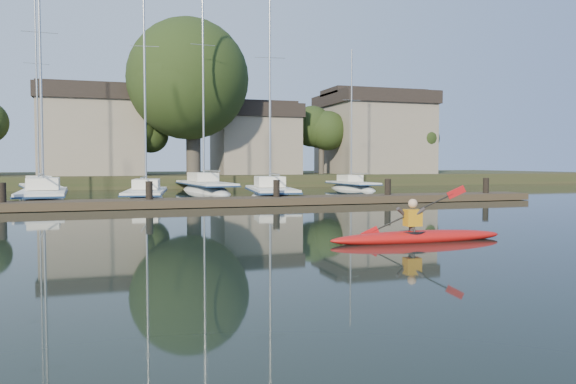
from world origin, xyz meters
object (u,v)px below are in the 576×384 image
object	(u,v)px
sailboat_6	(205,194)
sailboat_3	(271,203)
kayak	(417,234)
sailboat_5	(40,197)
dock	(215,202)
sailboat_1	(43,207)
sailboat_7	(352,192)
sailboat_2	(146,204)

from	to	relation	value
sailboat_6	sailboat_3	bearing A→B (deg)	-82.46
kayak	sailboat_6	distance (m)	26.78
sailboat_5	dock	bearing A→B (deg)	-67.97
sailboat_6	sailboat_5	bearing A→B (deg)	173.94
sailboat_1	sailboat_6	size ratio (longest dim) A/B	0.84
sailboat_1	sailboat_7	xyz separation A→B (m)	(20.89, 8.87, 0.02)
sailboat_3	sailboat_5	world-z (taller)	sailboat_5
sailboat_1	sailboat_3	world-z (taller)	sailboat_1
sailboat_2	sailboat_6	xyz separation A→B (m)	(4.57, 8.50, -0.03)
sailboat_2	sailboat_1	bearing A→B (deg)	-166.92
sailboat_2	sailboat_7	bearing A→B (deg)	35.82
sailboat_3	sailboat_6	xyz separation A→B (m)	(-2.13, 9.45, -0.00)
sailboat_6	sailboat_7	xyz separation A→B (m)	(11.28, -0.09, 0.03)
sailboat_2	sailboat_3	xyz separation A→B (m)	(6.70, -0.95, -0.03)
dock	sailboat_6	distance (m)	13.56
sailboat_6	sailboat_1	bearing A→B (deg)	-142.14
dock	sailboat_2	size ratio (longest dim) A/B	2.40
sailboat_3	sailboat_6	size ratio (longest dim) A/B	0.77
sailboat_5	sailboat_3	bearing A→B (deg)	-48.32
kayak	dock	xyz separation A→B (m)	(-2.84, 13.31, 0.02)
sailboat_1	sailboat_6	distance (m)	13.14
sailboat_3	sailboat_7	world-z (taller)	sailboat_3
sailboat_7	sailboat_3	bearing A→B (deg)	-136.09
kayak	dock	distance (m)	13.61
kayak	sailboat_5	bearing A→B (deg)	115.17
dock	sailboat_2	bearing A→B (deg)	120.00
sailboat_1	sailboat_7	world-z (taller)	sailboat_1
sailboat_1	sailboat_2	size ratio (longest dim) A/B	1.04
sailboat_6	dock	bearing A→B (deg)	-102.42
sailboat_3	sailboat_5	xyz separation A→B (m)	(-12.90, 9.63, 0.02)
kayak	sailboat_1	size ratio (longest dim) A/B	0.33
sailboat_3	sailboat_5	size ratio (longest dim) A/B	0.94
kayak	sailboat_1	world-z (taller)	sailboat_1
sailboat_7	sailboat_1	bearing A→B (deg)	-158.73
kayak	sailboat_3	distance (m)	17.33
sailboat_1	sailboat_7	size ratio (longest dim) A/B	1.25
dock	sailboat_2	distance (m)	5.72
sailboat_2	sailboat_7	xyz separation A→B (m)	(15.85, 8.41, 0.00)
sailboat_6	sailboat_7	world-z (taller)	sailboat_6
sailboat_6	sailboat_2	bearing A→B (deg)	-123.41
sailboat_2	sailboat_3	world-z (taller)	sailboat_2
sailboat_1	sailboat_2	bearing A→B (deg)	2.39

